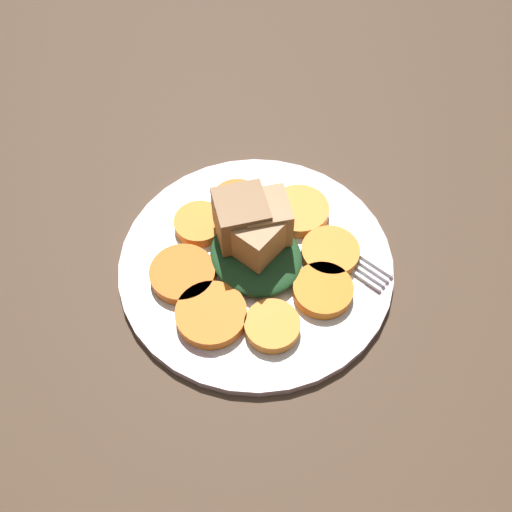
{
  "coord_description": "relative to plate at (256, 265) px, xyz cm",
  "views": [
    {
      "loc": [
        -27.74,
        19.27,
        55.2
      ],
      "look_at": [
        0.0,
        0.0,
        4.1
      ],
      "focal_mm": 45.0,
      "sensor_mm": 36.0,
      "label": 1
    }
  ],
  "objects": [
    {
      "name": "carrot_slice_0",
      "position": [
        6.68,
        -2.3,
        1.18
      ],
      "size": [
        5.36,
        5.36,
        1.19
      ],
      "primitive_type": "cylinder",
      "color": "orange",
      "rests_on": "plate"
    },
    {
      "name": "plate",
      "position": [
        0.0,
        0.0,
        0.0
      ],
      "size": [
        26.67,
        26.67,
        1.05
      ],
      "color": "silver",
      "rests_on": "table_slab"
    },
    {
      "name": "carrot_slice_5",
      "position": [
        -6.48,
        -3.09,
        1.18
      ],
      "size": [
        5.64,
        5.64,
        1.19
      ],
      "primitive_type": "cylinder",
      "color": "orange",
      "rests_on": "plate"
    },
    {
      "name": "carrot_slice_6",
      "position": [
        -3.54,
        -6.28,
        1.18
      ],
      "size": [
        5.65,
        5.65,
        1.19
      ],
      "primitive_type": "cylinder",
      "color": "orange",
      "rests_on": "plate"
    },
    {
      "name": "carrot_slice_1",
      "position": [
        6.61,
        2.3,
        1.18
      ],
      "size": [
        5.03,
        5.03,
        1.19
      ],
      "primitive_type": "cylinder",
      "color": "orange",
      "rests_on": "plate"
    },
    {
      "name": "table_slab",
      "position": [
        0.0,
        0.0,
        -1.52
      ],
      "size": [
        120.0,
        120.0,
        2.0
      ],
      "primitive_type": "cube",
      "color": "#4C3828",
      "rests_on": "ground"
    },
    {
      "name": "center_pile",
      "position": [
        0.79,
        -0.43,
        3.53
      ],
      "size": [
        10.15,
        8.99,
        6.77
      ],
      "color": "#1E4723",
      "rests_on": "plate"
    },
    {
      "name": "carrot_slice_2",
      "position": [
        2.49,
        6.74,
        1.18
      ],
      "size": [
        6.24,
        6.24,
        1.19
      ],
      "primitive_type": "cylinder",
      "color": "orange",
      "rests_on": "plate"
    },
    {
      "name": "carrot_slice_7",
      "position": [
        2.19,
        -6.88,
        1.18
      ],
      "size": [
        5.96,
        5.96,
        1.19
      ],
      "primitive_type": "cylinder",
      "color": "orange",
      "rests_on": "plate"
    },
    {
      "name": "carrot_slice_4",
      "position": [
        -6.82,
        2.96,
        1.18
      ],
      "size": [
        5.07,
        5.07,
        1.19
      ],
      "primitive_type": "cylinder",
      "color": "orange",
      "rests_on": "plate"
    },
    {
      "name": "fork",
      "position": [
        -0.14,
        -6.25,
        0.78
      ],
      "size": [
        19.45,
        6.74,
        0.4
      ],
      "rotation": [
        0.0,
        0.0,
        0.26
      ],
      "color": "silver",
      "rests_on": "plate"
    },
    {
      "name": "carrot_slice_3",
      "position": [
        -2.71,
        6.84,
        1.18
      ],
      "size": [
        6.56,
        6.56,
        1.19
      ],
      "primitive_type": "cylinder",
      "color": "orange",
      "rests_on": "plate"
    }
  ]
}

